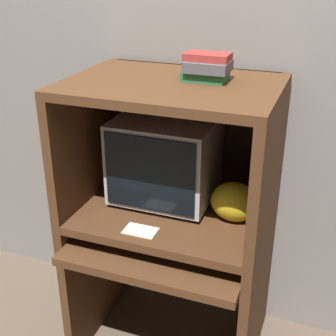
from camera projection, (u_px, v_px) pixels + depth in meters
wall_back at (200, 67)px, 2.12m from camera, size 6.00×0.06×2.60m
desk_base at (169, 278)px, 2.15m from camera, size 0.83×0.69×0.66m
desk_monitor_shelf at (172, 214)px, 2.05m from camera, size 0.83×0.61×0.10m
hutch_upper at (175, 126)px, 1.91m from camera, size 0.83×0.61×0.56m
crt_monitor at (166, 158)px, 2.05m from camera, size 0.43×0.38×0.38m
keyboard at (144, 240)px, 1.97m from camera, size 0.39×0.14×0.03m
mouse at (201, 251)px, 1.90m from camera, size 0.06×0.04×0.03m
snack_bag at (235, 202)px, 1.93m from camera, size 0.20×0.15×0.17m
book_stack at (207, 67)px, 1.79m from camera, size 0.18×0.14×0.11m
paper_card at (140, 231)px, 1.88m from camera, size 0.13×0.09×0.00m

